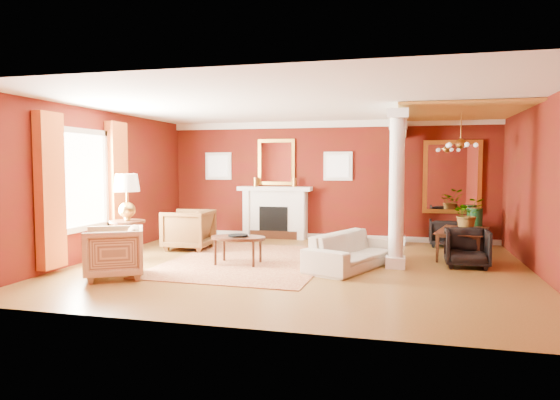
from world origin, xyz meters
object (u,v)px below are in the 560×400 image
(sofa, at_px, (353,245))
(armchair_leopard, at_px, (188,228))
(coffee_table, at_px, (238,239))
(armchair_stripe, at_px, (114,250))
(side_table, at_px, (127,201))
(dining_table, at_px, (464,236))

(sofa, height_order, armchair_leopard, armchair_leopard)
(armchair_leopard, distance_m, coffee_table, 2.03)
(armchair_leopard, height_order, armchair_stripe, armchair_leopard)
(side_table, distance_m, dining_table, 6.57)
(side_table, bearing_deg, armchair_stripe, -67.44)
(coffee_table, bearing_deg, dining_table, 22.42)
(armchair_leopard, xyz_separation_m, coffee_table, (1.57, -1.28, -0.01))
(sofa, bearing_deg, side_table, 118.36)
(sofa, xyz_separation_m, side_table, (-4.23, -0.40, 0.73))
(sofa, distance_m, coffee_table, 2.08)
(armchair_leopard, distance_m, armchair_stripe, 2.80)
(sofa, relative_size, coffee_table, 2.05)
(coffee_table, height_order, dining_table, dining_table)
(armchair_stripe, relative_size, side_table, 0.55)
(sofa, height_order, armchair_stripe, armchair_stripe)
(dining_table, bearing_deg, sofa, 138.36)
(sofa, bearing_deg, armchair_stripe, 138.57)
(armchair_leopard, height_order, side_table, side_table)
(coffee_table, xyz_separation_m, dining_table, (4.10, 1.69, -0.04))
(sofa, xyz_separation_m, armchair_stripe, (-3.67, -1.75, 0.04))
(armchair_stripe, bearing_deg, side_table, 173.12)
(sofa, bearing_deg, dining_table, -31.52)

